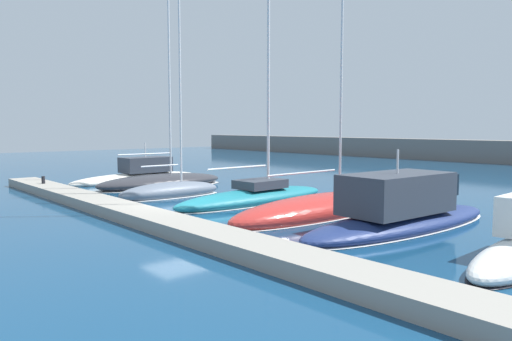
% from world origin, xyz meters
% --- Properties ---
extents(ground_plane, '(120.00, 120.00, 0.00)m').
position_xyz_m(ground_plane, '(0.00, 0.00, 0.00)').
color(ground_plane, navy).
extents(dock_pier, '(31.15, 1.66, 0.48)m').
position_xyz_m(dock_pier, '(0.00, -2.17, 0.24)').
color(dock_pier, gray).
rests_on(dock_pier, ground_plane).
extents(motorboat_ivory_nearest, '(2.69, 9.93, 3.08)m').
position_xyz_m(motorboat_ivory_nearest, '(-12.71, 4.83, 0.37)').
color(motorboat_ivory_nearest, silver).
rests_on(motorboat_ivory_nearest, ground_plane).
extents(sailboat_charcoal_second, '(2.98, 8.75, 13.47)m').
position_xyz_m(sailboat_charcoal_second, '(-8.79, 4.30, 0.33)').
color(sailboat_charcoal_second, '#2D2D33').
rests_on(sailboat_charcoal_second, ground_plane).
extents(sailboat_slate_third, '(1.76, 6.08, 13.04)m').
position_xyz_m(sailboat_slate_third, '(-4.41, 2.37, 0.36)').
color(sailboat_slate_third, slate).
rests_on(sailboat_slate_third, ground_plane).
extents(sailboat_teal_fourth, '(2.79, 9.81, 16.53)m').
position_xyz_m(sailboat_teal_fourth, '(0.06, 4.57, 0.36)').
color(sailboat_teal_fourth, '#19707F').
rests_on(sailboat_teal_fourth, ground_plane).
extents(sailboat_red_fifth, '(2.82, 10.36, 22.01)m').
position_xyz_m(sailboat_red_fifth, '(4.63, 4.48, 0.30)').
color(sailboat_red_fifth, '#B72D28').
rests_on(sailboat_red_fifth, ground_plane).
extents(motorboat_navy_sixth, '(3.07, 10.59, 3.24)m').
position_xyz_m(motorboat_navy_sixth, '(8.47, 4.62, 0.62)').
color(motorboat_navy_sixth, navy).
rests_on(motorboat_navy_sixth, ground_plane).
extents(dock_bollard, '(0.20, 0.20, 0.44)m').
position_xyz_m(dock_bollard, '(-11.21, -2.17, 0.70)').
color(dock_bollard, black).
rests_on(dock_bollard, dock_pier).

